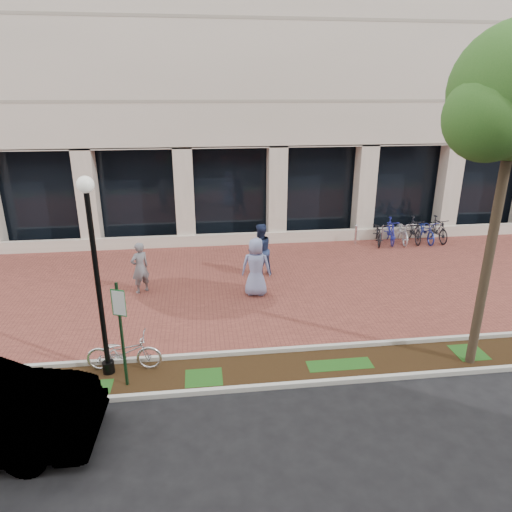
{
  "coord_description": "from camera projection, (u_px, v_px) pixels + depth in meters",
  "views": [
    {
      "loc": [
        -1.37,
        -14.59,
        6.33
      ],
      "look_at": [
        0.37,
        -0.8,
        1.33
      ],
      "focal_mm": 32.0,
      "sensor_mm": 36.0,
      "label": 1
    }
  ],
  "objects": [
    {
      "name": "planting_strip",
      "position": [
        264.0,
        370.0,
        11.02
      ],
      "size": [
        40.0,
        1.5,
        0.01
      ],
      "primitive_type": "cube",
      "color": "black",
      "rests_on": "ground"
    },
    {
      "name": "pedestrian_left",
      "position": [
        140.0,
        268.0,
        15.04
      ],
      "size": [
        0.76,
        0.71,
        1.75
      ],
      "primitive_type": "imported",
      "rotation": [
        0.0,
        0.0,
        3.77
      ],
      "color": "slate",
      "rests_on": "ground"
    },
    {
      "name": "locked_bicycle",
      "position": [
        124.0,
        352.0,
        10.91
      ],
      "size": [
        1.84,
        0.77,
        0.94
      ],
      "primitive_type": "imported",
      "rotation": [
        0.0,
        0.0,
        1.49
      ],
      "color": "silver",
      "rests_on": "ground"
    },
    {
      "name": "ground",
      "position": [
        243.0,
        285.0,
        15.92
      ],
      "size": [
        120.0,
        120.0,
        0.0
      ],
      "primitive_type": "plane",
      "color": "black",
      "rests_on": "ground"
    },
    {
      "name": "curb_plaza_side",
      "position": [
        260.0,
        351.0,
        11.7
      ],
      "size": [
        40.0,
        0.12,
        0.12
      ],
      "primitive_type": "cube",
      "color": "#B9B9AE",
      "rests_on": "ground"
    },
    {
      "name": "near_office_building",
      "position": [
        220.0,
        12.0,
        22.3
      ],
      "size": [
        40.0,
        12.12,
        16.0
      ],
      "color": "beige",
      "rests_on": "ground"
    },
    {
      "name": "curb_street_side",
      "position": [
        268.0,
        387.0,
        10.3
      ],
      "size": [
        40.0,
        0.12,
        0.12
      ],
      "primitive_type": "cube",
      "color": "#B9B9AE",
      "rests_on": "ground"
    },
    {
      "name": "brick_plaza",
      "position": [
        243.0,
        284.0,
        15.92
      ],
      "size": [
        40.0,
        9.0,
        0.01
      ],
      "primitive_type": "cube",
      "color": "brown",
      "rests_on": "ground"
    },
    {
      "name": "bollard",
      "position": [
        356.0,
        234.0,
        20.02
      ],
      "size": [
        0.12,
        0.12,
        0.91
      ],
      "color": "silver",
      "rests_on": "ground"
    },
    {
      "name": "parking_sign",
      "position": [
        120.0,
        323.0,
        9.9
      ],
      "size": [
        0.34,
        0.07,
        2.55
      ],
      "rotation": [
        0.0,
        0.0,
        -0.41
      ],
      "color": "#12331B",
      "rests_on": "ground"
    },
    {
      "name": "pedestrian_right",
      "position": [
        256.0,
        267.0,
        14.82
      ],
      "size": [
        1.06,
        0.8,
        1.95
      ],
      "primitive_type": "imported",
      "rotation": [
        0.0,
        0.0,
        2.94
      ],
      "color": "#8C9AD1",
      "rests_on": "ground"
    },
    {
      "name": "bike_rack_cluster",
      "position": [
        408.0,
        231.0,
        20.28
      ],
      "size": [
        3.59,
        2.01,
        1.11
      ],
      "rotation": [
        0.0,
        0.0,
        -0.16
      ],
      "color": "black",
      "rests_on": "ground"
    },
    {
      "name": "lamppost",
      "position": [
        96.0,
        270.0,
        10.02
      ],
      "size": [
        0.36,
        0.36,
        4.72
      ],
      "color": "black",
      "rests_on": "ground"
    },
    {
      "name": "pedestrian_mid",
      "position": [
        260.0,
        250.0,
        16.41
      ],
      "size": [
        1.18,
        1.1,
        1.95
      ],
      "primitive_type": "imported",
      "rotation": [
        0.0,
        0.0,
        3.63
      ],
      "color": "navy",
      "rests_on": "ground"
    }
  ]
}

